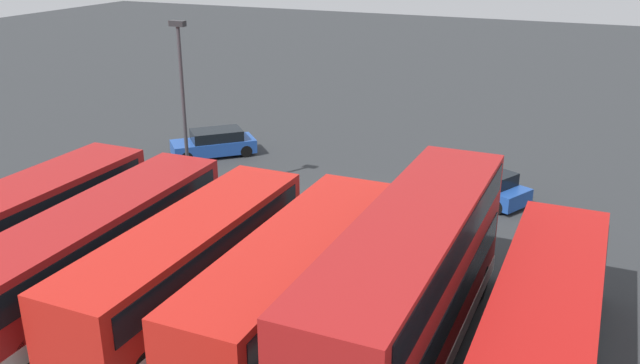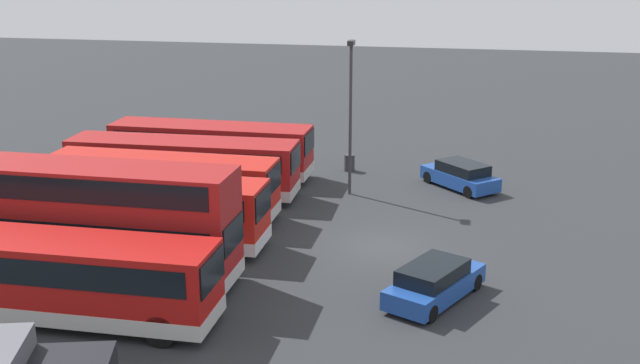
% 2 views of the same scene
% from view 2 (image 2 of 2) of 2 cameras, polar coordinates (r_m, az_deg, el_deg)
% --- Properties ---
extents(ground_plane, '(140.00, 140.00, 0.00)m').
position_cam_2_polar(ground_plane, '(34.07, 4.42, -4.67)').
color(ground_plane, '#2D3033').
extents(bus_single_deck_near_end, '(2.62, 11.24, 2.95)m').
position_cam_2_polar(bus_single_deck_near_end, '(28.46, -18.51, -6.43)').
color(bus_single_deck_near_end, '#B71411').
rests_on(bus_single_deck_near_end, ground).
extents(bus_double_decker_second, '(2.68, 12.04, 4.55)m').
position_cam_2_polar(bus_double_decker_second, '(31.33, -16.78, -2.52)').
color(bus_double_decker_second, '#A51919').
rests_on(bus_double_decker_second, ground).
extents(bus_single_deck_third, '(2.61, 10.97, 2.95)m').
position_cam_2_polar(bus_single_deck_third, '(34.52, -12.89, -1.91)').
color(bus_single_deck_third, red).
rests_on(bus_single_deck_third, ground).
extents(bus_single_deck_fourth, '(2.67, 10.90, 2.95)m').
position_cam_2_polar(bus_single_deck_fourth, '(37.71, -11.32, -0.23)').
color(bus_single_deck_fourth, red).
rests_on(bus_single_deck_fourth, ground).
extents(bus_single_deck_fifth, '(2.91, 11.83, 2.95)m').
position_cam_2_polar(bus_single_deck_fifth, '(40.92, -9.84, 1.18)').
color(bus_single_deck_fifth, '#A51919').
rests_on(bus_single_deck_fifth, ground).
extents(bus_single_deck_sixth, '(2.67, 11.17, 2.95)m').
position_cam_2_polar(bus_single_deck_sixth, '(44.18, -7.84, 2.41)').
color(bus_single_deck_sixth, '#A51919').
rests_on(bus_single_deck_sixth, ground).
extents(car_hatchback_silver, '(4.87, 3.61, 1.43)m').
position_cam_2_polar(car_hatchback_silver, '(29.09, 8.24, -7.16)').
color(car_hatchback_silver, '#1E479E').
rests_on(car_hatchback_silver, ground).
extents(car_small_green, '(4.40, 4.34, 1.43)m').
position_cam_2_polar(car_small_green, '(42.55, 10.09, 0.47)').
color(car_small_green, '#1E479E').
rests_on(car_small_green, ground).
extents(lamp_post_tall, '(0.70, 0.30, 7.91)m').
position_cam_2_polar(lamp_post_tall, '(39.99, 2.21, 5.49)').
color(lamp_post_tall, '#38383D').
rests_on(lamp_post_tall, ground).
extents(waste_bin_yellow, '(0.60, 0.60, 0.95)m').
position_cam_2_polar(waste_bin_yellow, '(45.26, 2.13, 1.40)').
color(waste_bin_yellow, '#333338').
rests_on(waste_bin_yellow, ground).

